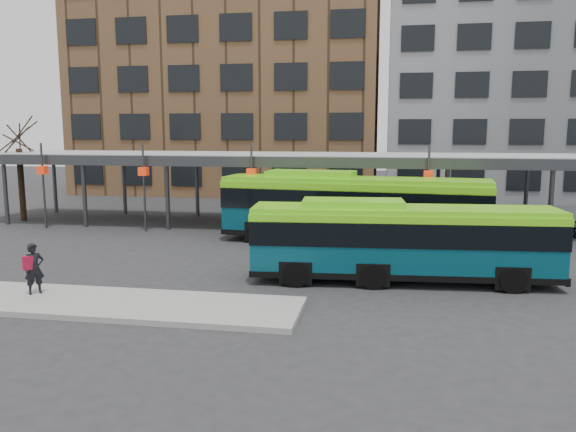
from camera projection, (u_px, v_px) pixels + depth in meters
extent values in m
plane|color=#28282B|center=(271.00, 287.00, 19.83)|extent=(120.00, 120.00, 0.00)
cube|color=gray|center=(82.00, 302.00, 17.82)|extent=(14.00, 3.00, 0.18)
cube|color=#999B9E|center=(316.00, 157.00, 31.89)|extent=(40.00, 6.00, 0.35)
cube|color=#383A3D|center=(309.00, 162.00, 28.99)|extent=(40.00, 0.15, 0.55)
cylinder|color=#383A3D|center=(6.00, 192.00, 32.81)|extent=(0.24, 0.24, 3.80)
cylinder|color=#383A3D|center=(55.00, 184.00, 37.68)|extent=(0.24, 0.24, 3.80)
cylinder|color=#383A3D|center=(84.00, 194.00, 31.97)|extent=(0.24, 0.24, 3.80)
cylinder|color=#383A3D|center=(124.00, 186.00, 36.84)|extent=(0.24, 0.24, 3.80)
cylinder|color=#383A3D|center=(168.00, 196.00, 31.12)|extent=(0.24, 0.24, 3.80)
cylinder|color=#383A3D|center=(197.00, 187.00, 35.99)|extent=(0.24, 0.24, 3.80)
cylinder|color=#383A3D|center=(255.00, 198.00, 30.28)|extent=(0.24, 0.24, 3.80)
cylinder|color=#383A3D|center=(273.00, 188.00, 35.15)|extent=(0.24, 0.24, 3.80)
cylinder|color=#383A3D|center=(348.00, 200.00, 29.43)|extent=(0.24, 0.24, 3.80)
cylinder|color=#383A3D|center=(354.00, 190.00, 34.30)|extent=(0.24, 0.24, 3.80)
cylinder|color=#383A3D|center=(446.00, 202.00, 28.58)|extent=(0.24, 0.24, 3.80)
cylinder|color=#383A3D|center=(438.00, 191.00, 33.45)|extent=(0.24, 0.24, 3.80)
cylinder|color=#383A3D|center=(551.00, 204.00, 27.74)|extent=(0.24, 0.24, 3.80)
cylinder|color=#383A3D|center=(526.00, 193.00, 32.61)|extent=(0.24, 0.24, 3.80)
cylinder|color=#383A3D|center=(44.00, 186.00, 31.45)|extent=(0.12, 0.12, 4.80)
cube|color=red|center=(42.00, 170.00, 31.32)|extent=(0.45, 0.45, 0.45)
cylinder|color=#383A3D|center=(144.00, 188.00, 30.44)|extent=(0.12, 0.12, 4.80)
cube|color=red|center=(144.00, 171.00, 30.30)|extent=(0.45, 0.45, 0.45)
cylinder|color=#383A3D|center=(252.00, 190.00, 29.42)|extent=(0.12, 0.12, 4.80)
cube|color=red|center=(252.00, 173.00, 29.29)|extent=(0.45, 0.45, 0.45)
cylinder|color=#383A3D|center=(428.00, 193.00, 27.90)|extent=(0.12, 0.12, 4.80)
cube|color=red|center=(428.00, 175.00, 27.76)|extent=(0.45, 0.45, 0.45)
cylinder|color=black|center=(21.00, 185.00, 34.23)|extent=(0.36, 0.36, 4.40)
cylinder|color=black|center=(20.00, 142.00, 33.82)|extent=(0.08, 1.63, 1.59)
cylinder|color=black|center=(19.00, 142.00, 33.93)|extent=(1.63, 0.13, 1.59)
cylinder|color=black|center=(17.00, 142.00, 33.85)|extent=(0.15, 1.63, 1.59)
cylinder|color=black|center=(17.00, 142.00, 33.74)|extent=(1.63, 0.10, 1.59)
cube|color=brown|center=(233.00, 69.00, 51.02)|extent=(26.00, 14.00, 22.00)
cube|color=slate|center=(535.00, 76.00, 46.78)|extent=(24.00, 14.00, 20.00)
cube|color=#073F4E|center=(402.00, 243.00, 20.37)|extent=(11.00, 3.02, 2.26)
cube|color=black|center=(403.00, 231.00, 20.30)|extent=(11.05, 3.08, 0.86)
cube|color=#70DC16|center=(403.00, 210.00, 20.18)|extent=(10.99, 2.93, 0.18)
cube|color=#70DC16|center=(353.00, 204.00, 20.34)|extent=(3.73, 1.88, 0.32)
cube|color=black|center=(401.00, 270.00, 20.52)|extent=(11.05, 3.08, 0.22)
cylinder|color=black|center=(513.00, 280.00, 19.07)|extent=(0.92, 0.33, 0.91)
cylinder|color=black|center=(496.00, 265.00, 21.24)|extent=(0.92, 0.33, 0.91)
cylinder|color=black|center=(373.00, 277.00, 19.54)|extent=(0.92, 0.33, 0.91)
cylinder|color=black|center=(370.00, 262.00, 21.71)|extent=(0.92, 0.33, 0.91)
cylinder|color=black|center=(295.00, 275.00, 19.81)|extent=(0.92, 0.33, 0.91)
cylinder|color=black|center=(300.00, 260.00, 21.98)|extent=(0.92, 0.33, 0.91)
cube|color=#073F4E|center=(353.00, 209.00, 27.28)|extent=(12.94, 3.96, 2.65)
cube|color=black|center=(354.00, 198.00, 27.20)|extent=(13.00, 4.03, 1.01)
cube|color=#70DC16|center=(354.00, 180.00, 27.06)|extent=(12.93, 3.85, 0.21)
cube|color=#70DC16|center=(311.00, 175.00, 27.60)|extent=(4.42, 2.34, 0.37)
cube|color=black|center=(353.00, 233.00, 27.46)|extent=(13.01, 4.03, 0.25)
cylinder|color=black|center=(442.00, 242.00, 25.08)|extent=(1.09, 0.43, 1.06)
cylinder|color=black|center=(443.00, 232.00, 27.54)|extent=(1.09, 0.43, 1.06)
cylinder|color=black|center=(322.00, 236.00, 26.57)|extent=(1.09, 0.43, 1.06)
cylinder|color=black|center=(333.00, 227.00, 29.03)|extent=(1.09, 0.43, 1.06)
cylinder|color=black|center=(258.00, 233.00, 27.43)|extent=(1.09, 0.43, 1.06)
cylinder|color=black|center=(274.00, 224.00, 29.89)|extent=(1.09, 0.43, 1.06)
imported|color=black|center=(34.00, 269.00, 18.33)|extent=(0.71, 0.72, 1.68)
cube|color=maroon|center=(28.00, 263.00, 18.19)|extent=(0.35, 0.35, 0.45)
imported|color=slate|center=(524.00, 227.00, 29.51)|extent=(1.95, 1.11, 0.97)
imported|color=slate|center=(534.00, 228.00, 29.17)|extent=(1.62, 0.71, 0.94)
imported|color=slate|center=(547.00, 227.00, 29.45)|extent=(1.87, 0.97, 0.94)
imported|color=slate|center=(568.00, 229.00, 28.87)|extent=(1.60, 0.76, 0.93)
imported|color=slate|center=(568.00, 227.00, 29.37)|extent=(1.80, 0.68, 0.93)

